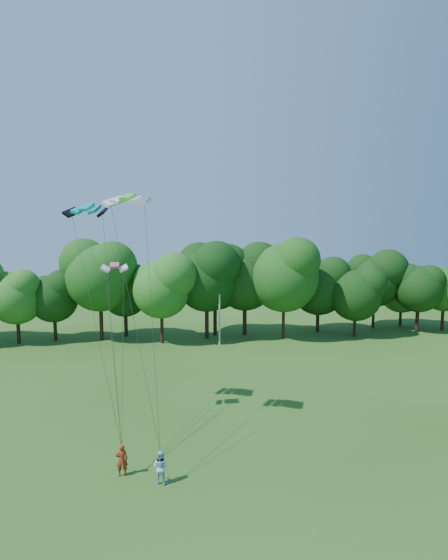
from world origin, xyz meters
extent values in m
plane|color=#224B14|center=(0.00, 0.00, 0.00)|extent=(160.00, 160.00, 0.00)
cylinder|color=#B1B0A8|center=(3.61, 32.13, 4.38)|extent=(0.22, 0.22, 8.76)
cube|color=#B1B0A8|center=(3.61, 32.13, 8.54)|extent=(1.63, 0.79, 0.08)
imported|color=maroon|center=(-5.31, 4.16, 0.93)|extent=(0.73, 0.53, 1.85)
imported|color=#A7BFE8|center=(-3.10, 3.14, 0.93)|extent=(1.13, 1.04, 1.87)
cube|color=#05949E|center=(-8.23, 12.55, 15.60)|extent=(3.27, 2.22, 0.68)
cube|color=#56E622|center=(-5.09, 9.31, 16.09)|extent=(3.28, 2.32, 0.57)
cube|color=#DF3D7E|center=(-6.29, 11.45, 11.49)|extent=(1.93, 1.03, 0.38)
cylinder|color=black|center=(2.36, 35.59, 2.21)|extent=(0.45, 0.45, 4.43)
ellipsoid|color=black|center=(2.36, 35.59, 8.05)|extent=(8.86, 8.86, 9.66)
cylinder|color=#342615|center=(31.25, 39.35, 1.84)|extent=(0.48, 0.48, 3.67)
ellipsoid|color=#295C1C|center=(31.25, 39.35, 6.68)|extent=(7.35, 7.35, 8.02)
camera|label=1|loc=(-2.54, -19.92, 13.86)|focal=28.00mm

